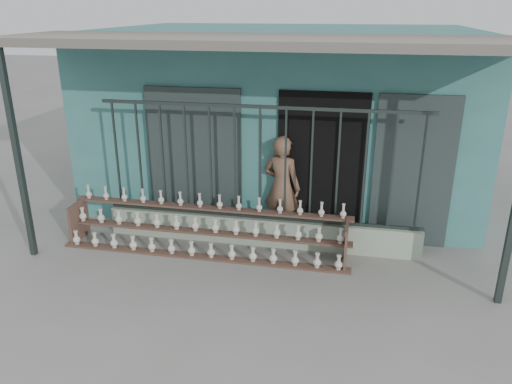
# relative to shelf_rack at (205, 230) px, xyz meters

# --- Properties ---
(ground) EXTENTS (60.00, 60.00, 0.00)m
(ground) POSITION_rel_shelf_rack_xyz_m (0.78, -0.88, -0.36)
(ground) COLOR slate
(workshop_building) EXTENTS (7.40, 6.60, 3.21)m
(workshop_building) POSITION_rel_shelf_rack_xyz_m (0.78, 3.35, 1.26)
(workshop_building) COLOR #346F6D
(workshop_building) RESTS_ON ground
(parapet_wall) EXTENTS (5.00, 0.20, 0.45)m
(parapet_wall) POSITION_rel_shelf_rack_xyz_m (0.78, 0.42, -0.14)
(parapet_wall) COLOR #93A78F
(parapet_wall) RESTS_ON ground
(security_fence) EXTENTS (5.00, 0.04, 1.80)m
(security_fence) POSITION_rel_shelf_rack_xyz_m (0.78, 0.42, 0.98)
(security_fence) COLOR #283330
(security_fence) RESTS_ON parapet_wall
(shelf_rack) EXTENTS (4.50, 0.68, 0.85)m
(shelf_rack) POSITION_rel_shelf_rack_xyz_m (0.00, 0.00, 0.00)
(shelf_rack) COLOR brown
(shelf_rack) RESTS_ON ground
(elderly_woman) EXTENTS (0.71, 0.56, 1.71)m
(elderly_woman) POSITION_rel_shelf_rack_xyz_m (1.07, 0.78, 0.49)
(elderly_woman) COLOR brown
(elderly_woman) RESTS_ON ground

